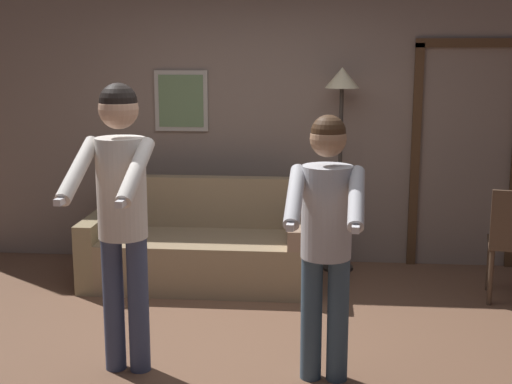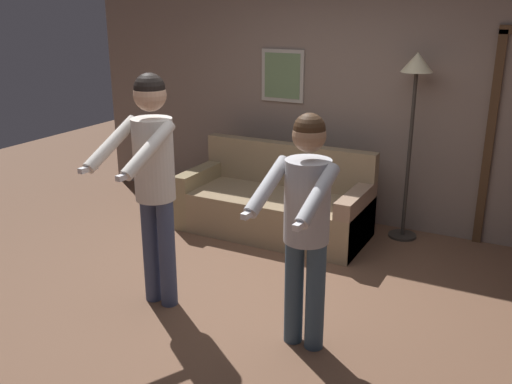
{
  "view_description": "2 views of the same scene",
  "coord_description": "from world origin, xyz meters",
  "px_view_note": "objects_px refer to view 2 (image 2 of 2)",
  "views": [
    {
      "loc": [
        0.52,
        -4.4,
        2.0
      ],
      "look_at": [
        0.16,
        -0.35,
        1.18
      ],
      "focal_mm": 50.0,
      "sensor_mm": 36.0,
      "label": 1
    },
    {
      "loc": [
        1.88,
        -3.51,
        2.26
      ],
      "look_at": [
        0.13,
        -0.18,
        1.01
      ],
      "focal_mm": 40.0,
      "sensor_mm": 36.0,
      "label": 2
    }
  ],
  "objects_px": {
    "couch": "(275,206)",
    "torchiere_lamp": "(415,90)",
    "person_standing_left": "(152,169)",
    "person_standing_right": "(306,214)"
  },
  "relations": [
    {
      "from": "person_standing_left",
      "to": "couch",
      "type": "bearing_deg",
      "value": 84.94
    },
    {
      "from": "torchiere_lamp",
      "to": "person_standing_right",
      "type": "xyz_separation_m",
      "value": [
        -0.14,
        -2.26,
        -0.51
      ]
    },
    {
      "from": "couch",
      "to": "person_standing_right",
      "type": "height_order",
      "value": "person_standing_right"
    },
    {
      "from": "person_standing_right",
      "to": "person_standing_left",
      "type": "bearing_deg",
      "value": 179.02
    },
    {
      "from": "couch",
      "to": "torchiere_lamp",
      "type": "height_order",
      "value": "torchiere_lamp"
    },
    {
      "from": "couch",
      "to": "person_standing_left",
      "type": "height_order",
      "value": "person_standing_left"
    },
    {
      "from": "couch",
      "to": "person_standing_left",
      "type": "bearing_deg",
      "value": -95.06
    },
    {
      "from": "couch",
      "to": "person_standing_right",
      "type": "distance_m",
      "value": 2.2
    },
    {
      "from": "person_standing_right",
      "to": "couch",
      "type": "bearing_deg",
      "value": 121.02
    },
    {
      "from": "torchiere_lamp",
      "to": "person_standing_left",
      "type": "height_order",
      "value": "torchiere_lamp"
    }
  ]
}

